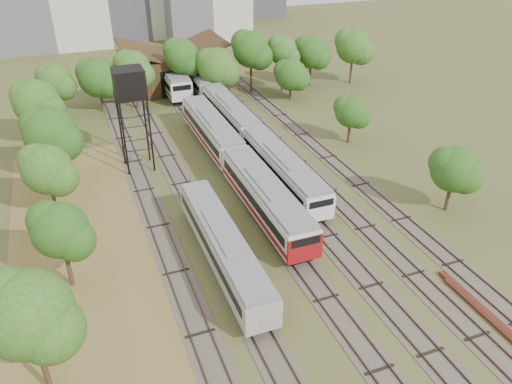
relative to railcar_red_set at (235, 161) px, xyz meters
name	(u,v)px	position (x,y,z in m)	size (l,w,h in m)	color
ground	(371,320)	(2.00, -24.23, -2.03)	(240.00, 240.00, 0.00)	#475123
dry_grass_patch	(105,311)	(-16.00, -16.23, -2.01)	(14.00, 60.00, 0.04)	brown
tracks	(245,172)	(1.33, 0.77, -1.99)	(24.60, 80.00, 0.19)	#4C473D
railcar_red_set	(235,161)	(0.00, 0.00, 0.00)	(3.11, 34.57, 3.85)	black
railcar_green_set	(230,114)	(4.00, 13.70, -0.08)	(2.98, 52.08, 3.69)	black
railcar_rear	(170,78)	(0.00, 31.70, 0.10)	(3.26, 16.08, 4.04)	black
old_grey_coach	(223,247)	(-6.00, -14.21, -0.17)	(2.77, 18.00, 3.42)	black
water_tower	(129,85)	(-9.46, 6.37, 7.64)	(3.32, 3.32, 11.48)	black
rail_pile_near	(481,311)	(10.00, -26.53, -1.90)	(0.51, 7.71, 0.26)	#542518
rail_pile_far	(479,307)	(10.20, -26.10, -1.89)	(0.54, 8.60, 0.28)	#542518
maintenance_shed	(173,69)	(1.00, 33.74, 0.88)	(16.45, 11.55, 7.58)	#331E12
tree_band_left	(47,179)	(-18.69, -4.12, 3.51)	(7.71, 55.88, 8.89)	#382616
tree_band_far	(218,60)	(6.29, 25.94, 3.77)	(51.43, 8.68, 9.66)	#382616
tree_band_right	(346,107)	(16.57, 5.22, 2.10)	(5.46, 39.50, 6.70)	#382616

